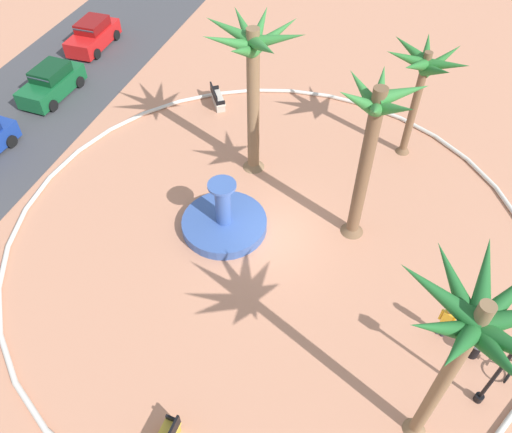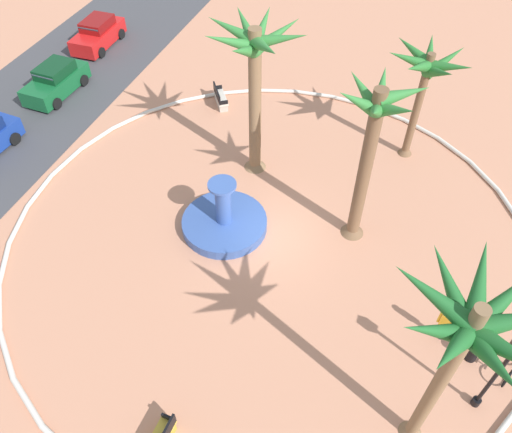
{
  "view_description": "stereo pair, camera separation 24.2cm",
  "coord_description": "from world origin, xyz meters",
  "px_view_note": "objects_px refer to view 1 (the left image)",
  "views": [
    {
      "loc": [
        -13.38,
        -3.93,
        16.01
      ],
      "look_at": [
        -0.06,
        0.58,
        1.0
      ],
      "focal_mm": 35.53,
      "sensor_mm": 36.0,
      "label": 1
    },
    {
      "loc": [
        -13.3,
        -4.16,
        16.01
      ],
      "look_at": [
        -0.06,
        0.58,
        1.0
      ],
      "focal_mm": 35.53,
      "sensor_mm": 36.0,
      "label": 2
    }
  ],
  "objects_px": {
    "palm_tree_mid_plaza": "(423,71)",
    "palm_tree_by_curb": "(253,66)",
    "bench_west": "(218,99)",
    "parked_car_third": "(52,83)",
    "palm_tree_far_side": "(473,331)",
    "trash_bin": "(475,349)",
    "palm_tree_near_fountain": "(371,137)",
    "parked_car_rightmost": "(93,35)",
    "lamppost": "(503,366)",
    "person_cyclist_helmet": "(446,321)",
    "fountain": "(224,222)"
  },
  "relations": [
    {
      "from": "palm_tree_by_curb",
      "to": "parked_car_third",
      "type": "relative_size",
      "value": 1.77
    },
    {
      "from": "parked_car_third",
      "to": "parked_car_rightmost",
      "type": "xyz_separation_m",
      "value": [
        5.47,
        0.71,
        0.0
      ]
    },
    {
      "from": "palm_tree_mid_plaza",
      "to": "parked_car_rightmost",
      "type": "height_order",
      "value": "palm_tree_mid_plaza"
    },
    {
      "from": "bench_west",
      "to": "person_cyclist_helmet",
      "type": "xyz_separation_m",
      "value": [
        -10.61,
        -12.69,
        0.55
      ]
    },
    {
      "from": "person_cyclist_helmet",
      "to": "parked_car_third",
      "type": "distance_m",
      "value": 23.28
    },
    {
      "from": "bench_west",
      "to": "parked_car_third",
      "type": "xyz_separation_m",
      "value": [
        -2.04,
        8.96,
        0.43
      ]
    },
    {
      "from": "palm_tree_near_fountain",
      "to": "palm_tree_mid_plaza",
      "type": "distance_m",
      "value": 6.12
    },
    {
      "from": "bench_west",
      "to": "lamppost",
      "type": "relative_size",
      "value": 0.4
    },
    {
      "from": "lamppost",
      "to": "person_cyclist_helmet",
      "type": "xyz_separation_m",
      "value": [
        2.07,
        1.38,
        -1.43
      ]
    },
    {
      "from": "palm_tree_by_curb",
      "to": "parked_car_third",
      "type": "xyz_separation_m",
      "value": [
        2.14,
        12.45,
        -4.55
      ]
    },
    {
      "from": "fountain",
      "to": "lamppost",
      "type": "bearing_deg",
      "value": -112.7
    },
    {
      "from": "fountain",
      "to": "palm_tree_far_side",
      "type": "distance_m",
      "value": 11.85
    },
    {
      "from": "palm_tree_near_fountain",
      "to": "trash_bin",
      "type": "relative_size",
      "value": 9.9
    },
    {
      "from": "bench_west",
      "to": "trash_bin",
      "type": "relative_size",
      "value": 2.2
    },
    {
      "from": "parked_car_rightmost",
      "to": "bench_west",
      "type": "bearing_deg",
      "value": -109.56
    },
    {
      "from": "palm_tree_near_fountain",
      "to": "palm_tree_by_curb",
      "type": "bearing_deg",
      "value": 63.9
    },
    {
      "from": "lamppost",
      "to": "trash_bin",
      "type": "distance_m",
      "value": 2.54
    },
    {
      "from": "palm_tree_by_curb",
      "to": "bench_west",
      "type": "xyz_separation_m",
      "value": [
        4.18,
        3.49,
        -4.99
      ]
    },
    {
      "from": "palm_tree_mid_plaza",
      "to": "trash_bin",
      "type": "distance_m",
      "value": 11.64
    },
    {
      "from": "palm_tree_by_curb",
      "to": "bench_west",
      "type": "relative_size",
      "value": 4.49
    },
    {
      "from": "palm_tree_near_fountain",
      "to": "palm_tree_by_curb",
      "type": "height_order",
      "value": "palm_tree_near_fountain"
    },
    {
      "from": "fountain",
      "to": "palm_tree_by_curb",
      "type": "bearing_deg",
      "value": 1.66
    },
    {
      "from": "palm_tree_near_fountain",
      "to": "lamppost",
      "type": "height_order",
      "value": "palm_tree_near_fountain"
    },
    {
      "from": "palm_tree_mid_plaza",
      "to": "parked_car_third",
      "type": "relative_size",
      "value": 1.38
    },
    {
      "from": "lamppost",
      "to": "parked_car_rightmost",
      "type": "height_order",
      "value": "lamppost"
    },
    {
      "from": "trash_bin",
      "to": "palm_tree_near_fountain",
      "type": "bearing_deg",
      "value": 49.57
    },
    {
      "from": "parked_car_third",
      "to": "palm_tree_far_side",
      "type": "bearing_deg",
      "value": -120.01
    },
    {
      "from": "palm_tree_mid_plaza",
      "to": "trash_bin",
      "type": "bearing_deg",
      "value": -159.97
    },
    {
      "from": "lamppost",
      "to": "parked_car_rightmost",
      "type": "distance_m",
      "value": 28.73
    },
    {
      "from": "lamppost",
      "to": "trash_bin",
      "type": "bearing_deg",
      "value": 9.17
    },
    {
      "from": "lamppost",
      "to": "person_cyclist_helmet",
      "type": "height_order",
      "value": "lamppost"
    },
    {
      "from": "trash_bin",
      "to": "fountain",
      "type": "bearing_deg",
      "value": 74.83
    },
    {
      "from": "palm_tree_mid_plaza",
      "to": "parked_car_third",
      "type": "height_order",
      "value": "palm_tree_mid_plaza"
    },
    {
      "from": "trash_bin",
      "to": "palm_tree_mid_plaza",
      "type": "bearing_deg",
      "value": 20.03
    },
    {
      "from": "palm_tree_mid_plaza",
      "to": "palm_tree_by_curb",
      "type": "bearing_deg",
      "value": 117.16
    },
    {
      "from": "palm_tree_far_side",
      "to": "palm_tree_mid_plaza",
      "type": "bearing_deg",
      "value": 9.09
    },
    {
      "from": "palm_tree_by_curb",
      "to": "fountain",
      "type": "bearing_deg",
      "value": -178.34
    },
    {
      "from": "bench_west",
      "to": "lamppost",
      "type": "distance_m",
      "value": 19.04
    },
    {
      "from": "person_cyclist_helmet",
      "to": "fountain",
      "type": "bearing_deg",
      "value": 75.74
    },
    {
      "from": "palm_tree_far_side",
      "to": "person_cyclist_helmet",
      "type": "xyz_separation_m",
      "value": [
        3.67,
        -0.47,
        -4.98
      ]
    },
    {
      "from": "palm_tree_near_fountain",
      "to": "parked_car_third",
      "type": "distance_m",
      "value": 18.82
    },
    {
      "from": "trash_bin",
      "to": "parked_car_third",
      "type": "relative_size",
      "value": 0.18
    },
    {
      "from": "fountain",
      "to": "palm_tree_by_curb",
      "type": "distance_m",
      "value": 6.47
    },
    {
      "from": "fountain",
      "to": "trash_bin",
      "type": "xyz_separation_m",
      "value": [
        -2.76,
        -10.2,
        0.04
      ]
    },
    {
      "from": "palm_tree_mid_plaza",
      "to": "person_cyclist_helmet",
      "type": "bearing_deg",
      "value": -165.02
    },
    {
      "from": "parked_car_rightmost",
      "to": "trash_bin",
      "type": "bearing_deg",
      "value": -121.7
    },
    {
      "from": "palm_tree_mid_plaza",
      "to": "lamppost",
      "type": "height_order",
      "value": "palm_tree_mid_plaza"
    },
    {
      "from": "palm_tree_mid_plaza",
      "to": "palm_tree_far_side",
      "type": "relative_size",
      "value": 0.78
    },
    {
      "from": "palm_tree_far_side",
      "to": "parked_car_third",
      "type": "distance_m",
      "value": 24.99
    },
    {
      "from": "palm_tree_by_curb",
      "to": "palm_tree_mid_plaza",
      "type": "bearing_deg",
      "value": -62.84
    }
  ]
}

